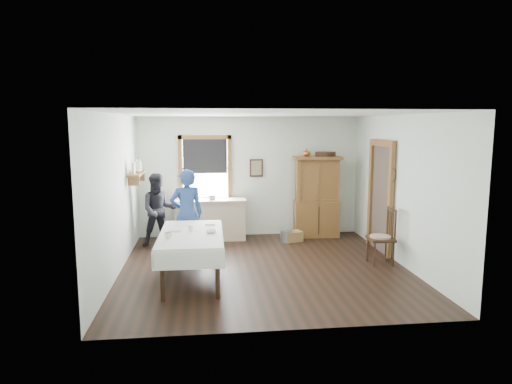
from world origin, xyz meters
TOP-DOWN VIEW (x-y plane):
  - room at (0.00, 0.00)m, footprint 5.01×5.01m
  - window at (-1.00, 2.46)m, footprint 1.18×0.07m
  - doorway at (2.46, 0.85)m, footprint 0.09×1.14m
  - wall_shelf at (-2.37, 1.54)m, footprint 0.24×1.00m
  - framed_picture at (0.15, 2.46)m, footprint 0.30×0.04m
  - rug_beater at (2.45, 0.30)m, footprint 0.01×0.27m
  - work_counter at (-0.91, 2.17)m, footprint 1.58×0.60m
  - china_hutch at (1.49, 2.18)m, footprint 1.09×0.57m
  - dining_table at (-1.25, -0.50)m, footprint 1.07×1.99m
  - spindle_chair at (2.14, -0.01)m, footprint 0.50×0.50m
  - pail at (0.71, 1.74)m, footprint 0.28×0.28m
  - wicker_basket at (0.87, 1.77)m, footprint 0.44×0.37m
  - woman_blue at (-1.37, 0.77)m, footprint 0.64×0.49m
  - figure_dark at (-1.97, 1.71)m, footprint 0.77×0.65m
  - table_cup_a at (-1.59, -0.81)m, footprint 0.15×0.15m
  - table_cup_b at (-1.27, -0.36)m, footprint 0.10×0.10m
  - table_bowl at (-0.94, -0.54)m, footprint 0.21×0.21m
  - counter_book at (-0.96, 2.25)m, footprint 0.26×0.26m
  - counter_bowl at (-0.88, 2.31)m, footprint 0.20×0.20m
  - shelf_bowl at (-2.37, 1.55)m, footprint 0.22×0.22m

SIDE VIEW (x-z plane):
  - wicker_basket at x=0.87m, z-range 0.00..0.22m
  - pail at x=0.71m, z-range 0.00..0.26m
  - dining_table at x=-1.25m, z-range 0.00..0.79m
  - work_counter at x=-0.91m, z-range 0.00..0.90m
  - spindle_chair at x=2.14m, z-range 0.00..1.04m
  - figure_dark at x=-1.97m, z-range 0.00..1.41m
  - woman_blue at x=-1.37m, z-range 0.00..1.58m
  - table_bowl at x=-0.94m, z-range 0.79..0.84m
  - table_cup_b at x=-1.27m, z-range 0.79..0.88m
  - table_cup_a at x=-1.59m, z-range 0.79..0.88m
  - china_hutch at x=1.49m, z-range 0.00..1.81m
  - counter_book at x=-0.96m, z-range 0.90..0.92m
  - counter_bowl at x=-0.88m, z-range 0.90..0.96m
  - doorway at x=2.46m, z-range 0.05..2.27m
  - room at x=0.00m, z-range 0.00..2.70m
  - framed_picture at x=0.15m, z-range 1.35..1.75m
  - wall_shelf at x=-2.37m, z-range 1.35..1.79m
  - shelf_bowl at x=-2.37m, z-range 1.57..1.62m
  - window at x=-1.00m, z-range 0.89..2.37m
  - rug_beater at x=2.45m, z-range 1.58..1.86m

